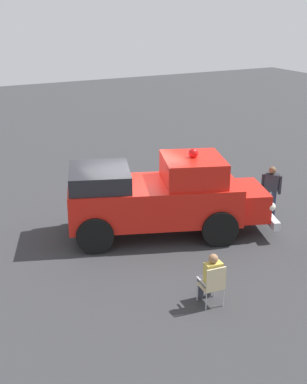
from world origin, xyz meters
TOP-DOWN VIEW (x-y plane):
  - ground_plane at (0.00, 0.00)m, footprint 60.00×60.00m
  - vintage_fire_truck at (0.81, 0.57)m, footprint 4.10×6.33m
  - lawn_chair_near_truck at (4.84, -0.26)m, footprint 0.54×0.55m
  - spectator_seated at (4.71, -0.25)m, footprint 0.56×0.42m
  - spectator_standing at (1.24, 4.28)m, footprint 0.55×0.50m

SIDE VIEW (x-z plane):
  - ground_plane at x=0.00m, z-range 0.00..0.00m
  - lawn_chair_near_truck at x=4.84m, z-range 0.08..1.10m
  - spectator_seated at x=4.71m, z-range 0.05..1.34m
  - spectator_standing at x=1.24m, z-range 0.13..1.80m
  - vintage_fire_truck at x=0.81m, z-range -0.10..2.49m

